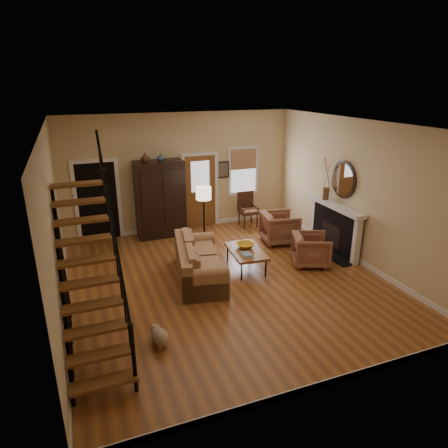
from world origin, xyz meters
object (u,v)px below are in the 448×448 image
object	(u,v)px
armoire	(160,199)
coffee_table	(246,259)
armchair_right	(280,228)
sofa	(200,262)
floor_lamp	(204,219)
side_chair	(248,210)
armchair_left	(311,250)

from	to	relation	value
armoire	coffee_table	xyz separation A→B (m)	(1.33, -2.77, -0.82)
armoire	armchair_right	distance (m)	3.32
sofa	armchair_right	world-z (taller)	armchair_right
sofa	coffee_table	distance (m)	1.15
armchair_right	floor_lamp	size ratio (longest dim) A/B	0.55
coffee_table	floor_lamp	distance (m)	1.62
side_chair	armoire	bearing A→B (deg)	175.52
coffee_table	floor_lamp	bearing A→B (deg)	110.64
armchair_left	floor_lamp	distance (m)	2.73
armoire	sofa	world-z (taller)	armoire
armoire	floor_lamp	bearing A→B (deg)	-59.61
sofa	armchair_left	xyz separation A→B (m)	(2.65, -0.26, -0.02)
armchair_left	armchair_right	distance (m)	1.48
armoire	coffee_table	size ratio (longest dim) A/B	1.75
armchair_right	armchair_left	bearing A→B (deg)	-169.64
armchair_left	floor_lamp	world-z (taller)	floor_lamp
armoire	armchair_left	xyz separation A→B (m)	(2.84, -3.12, -0.68)
sofa	armchair_right	distance (m)	2.89
armchair_left	floor_lamp	size ratio (longest dim) A/B	0.50
sofa	armchair_left	distance (m)	2.66
armoire	floor_lamp	xyz separation A→B (m)	(0.80, -1.36, -0.23)
sofa	armchair_right	size ratio (longest dim) A/B	2.35
sofa	floor_lamp	bearing A→B (deg)	78.76
sofa	coffee_table	xyz separation A→B (m)	(1.14, 0.09, -0.17)
armoire	sofa	bearing A→B (deg)	-86.19
armchair_left	side_chair	distance (m)	2.94
armchair_left	floor_lamp	bearing A→B (deg)	71.44
sofa	floor_lamp	world-z (taller)	floor_lamp
coffee_table	sofa	bearing A→B (deg)	-175.41
sofa	side_chair	world-z (taller)	side_chair
floor_lamp	side_chair	distance (m)	2.13
sofa	side_chair	distance (m)	3.56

